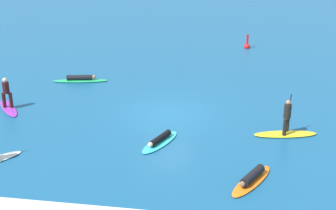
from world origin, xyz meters
TOP-DOWN VIEW (x-y plane):
  - ground_plane at (0.00, 0.00)m, footprint 120.00×120.00m
  - surfer_on_green_board at (-5.92, 3.98)m, footprint 3.34×1.20m
  - surfer_on_yellow_board at (5.80, -1.58)m, footprint 3.06×1.34m
  - surfer_on_teal_board at (0.12, -3.27)m, footprint 1.76×2.71m
  - surfer_on_purple_board at (-8.40, -0.59)m, footprint 2.10×2.44m
  - surfer_on_orange_board at (4.23, -6.02)m, footprint 1.97×2.88m
  - marker_buoy at (3.94, 12.59)m, footprint 0.45×0.45m

SIDE VIEW (x-z plane):
  - ground_plane at x=0.00m, z-range 0.00..0.00m
  - surfer_on_teal_board at x=0.12m, z-range -0.07..0.31m
  - surfer_on_green_board at x=-5.92m, z-range -0.06..0.34m
  - surfer_on_orange_board at x=4.23m, z-range -0.07..0.39m
  - marker_buoy at x=3.94m, z-range -0.37..0.77m
  - surfer_on_yellow_board at x=5.80m, z-range -0.60..1.40m
  - surfer_on_purple_board at x=-8.40m, z-range -0.38..1.35m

